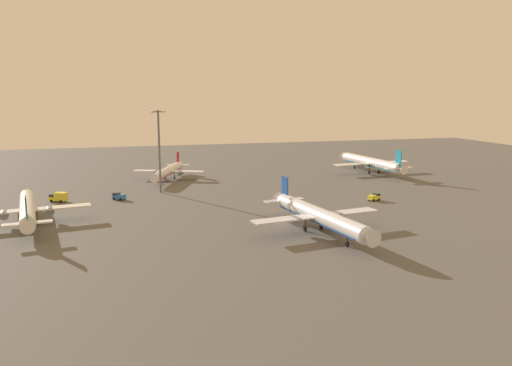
# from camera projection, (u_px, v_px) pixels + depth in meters

# --- Properties ---
(ground_plane) EXTENTS (416.00, 416.00, 0.00)m
(ground_plane) POSITION_uv_depth(u_px,v_px,m) (282.00, 223.00, 132.90)
(ground_plane) COLOR #56544F
(airplane_mid_apron) EXTENTS (34.30, 43.89, 11.28)m
(airplane_mid_apron) POSITION_uv_depth(u_px,v_px,m) (318.00, 216.00, 123.57)
(airplane_mid_apron) COLOR silver
(airplane_mid_apron) RESTS_ON ground
(airplane_near_gate) EXTENTS (31.99, 40.93, 10.52)m
(airplane_near_gate) POSITION_uv_depth(u_px,v_px,m) (27.00, 209.00, 131.56)
(airplane_near_gate) COLOR silver
(airplane_near_gate) RESTS_ON ground
(airplane_taxiway_distant) EXTENTS (35.54, 45.57, 11.68)m
(airplane_taxiway_distant) POSITION_uv_depth(u_px,v_px,m) (371.00, 163.00, 215.49)
(airplane_taxiway_distant) COLOR silver
(airplane_taxiway_distant) RESTS_ON ground
(airplane_far_stand) EXTENTS (27.35, 34.69, 9.29)m
(airplane_far_stand) POSITION_uv_depth(u_px,v_px,m) (168.00, 171.00, 198.69)
(airplane_far_stand) COLOR white
(airplane_far_stand) RESTS_ON ground
(maintenance_van) EXTENTS (4.57, 3.35, 2.25)m
(maintenance_van) POSITION_uv_depth(u_px,v_px,m) (374.00, 197.00, 160.70)
(maintenance_van) COLOR yellow
(maintenance_van) RESTS_ON ground
(baggage_tractor) EXTENTS (4.47, 4.09, 2.25)m
(baggage_tractor) POSITION_uv_depth(u_px,v_px,m) (119.00, 196.00, 161.82)
(baggage_tractor) COLOR #3372BF
(baggage_tractor) RESTS_ON ground
(catering_truck) EXTENTS (6.07, 4.87, 3.05)m
(catering_truck) POSITION_uv_depth(u_px,v_px,m) (59.00, 197.00, 158.80)
(catering_truck) COLOR yellow
(catering_truck) RESTS_ON ground
(apron_light_west) EXTENTS (4.80, 0.90, 28.33)m
(apron_light_west) POSITION_uv_depth(u_px,v_px,m) (159.00, 146.00, 171.18)
(apron_light_west) COLOR slate
(apron_light_west) RESTS_ON ground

